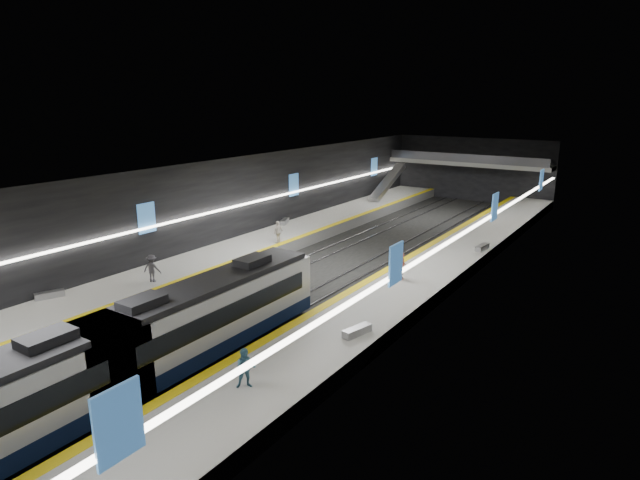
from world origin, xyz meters
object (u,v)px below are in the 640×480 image
Objects in this scene: bench_right_near at (357,331)px; bench_right_far at (482,247)px; passenger_left_a at (278,232)px; bench_left_far at (284,222)px; passenger_right_a at (402,266)px; train at (103,362)px; bench_left_near at (50,295)px; passenger_left_b at (152,268)px; passenger_right_b at (246,369)px; escalator at (388,182)px.

bench_right_far reaches higher than bench_right_near.
bench_left_far is at bearing -146.60° from passenger_left_a.
train is at bearing 142.42° from passenger_right_a.
train reaches higher than passenger_right_a.
bench_left_far is at bearing 112.05° from bench_left_near.
bench_left_near is at bearing -11.88° from passenger_left_a.
bench_left_near is at bearing 41.09° from passenger_left_b.
passenger_left_a reaches higher than bench_right_near.
bench_left_near is 6.26m from passenger_left_b.
bench_left_near is at bearing -148.64° from bench_right_near.
train is at bearing 172.31° from passenger_right_b.
bench_right_far is 26.60m from passenger_right_b.
bench_right_near is (16.37, -36.14, -1.68)m from escalator.
passenger_right_a is (4.55, 19.73, -0.27)m from train.
bench_right_far is at bearing 102.11° from bench_right_near.
passenger_right_a reaches higher than bench_right_near.
escalator is at bearing 109.32° from bench_left_near.
escalator is 4.33× the size of passenger_right_a.
train is at bearing -77.88° from escalator.
bench_left_near is (-12.00, 4.55, -0.99)m from train.
passenger_right_b is at bearing 34.86° from passenger_left_a.
passenger_right_b is at bearing -87.08° from bench_right_near.
bench_left_near is at bearing -112.72° from bench_left_far.
bench_left_far is 0.98× the size of passenger_left_b.
train reaches higher than bench_right_far.
escalator is 4.38× the size of bench_left_far.
train is 14.11× the size of passenger_left_a.
bench_left_far is at bearing 83.19° from passenger_right_b.
passenger_left_a reaches higher than bench_left_near.
train is 3.37× the size of escalator.
passenger_left_a is (-13.14, 19.13, 0.07)m from passenger_right_b.
passenger_left_b is (-14.15, 6.78, 0.04)m from passenger_right_b.
passenger_left_a is 1.03× the size of passenger_left_b.
bench_left_near is 19.28m from bench_right_near.
passenger_right_b is at bearing 17.81° from bench_left_near.
bench_right_near is at bearing 38.30° from passenger_right_b.
train is 12.25m from bench_right_near.
bench_right_far is (16.89, -16.74, -1.68)m from escalator.
passenger_left_b reaches higher than bench_left_near.
train is at bearing -97.91° from bench_right_far.
escalator is 4.29× the size of passenger_left_b.
escalator reaches higher than train.
bench_left_far is at bearing 112.92° from train.
bench_left_near is 0.94× the size of passenger_right_b.
bench_right_far is at bearing -37.69° from passenger_right_a.
bench_right_far is 0.99× the size of passenger_left_b.
passenger_left_a is at bearing -85.56° from escalator.
passenger_left_a is (-15.02, -7.40, 0.73)m from bench_right_far.
bench_left_near is 0.91× the size of bench_right_far.
bench_right_far is 1.00× the size of passenger_right_a.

